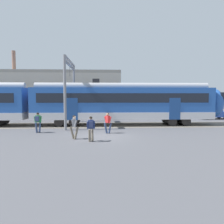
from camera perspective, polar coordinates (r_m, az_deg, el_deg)
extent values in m
plane|color=#515156|center=(16.28, -3.01, -6.37)|extent=(160.00, 160.00, 0.00)
cube|color=slate|center=(24.15, -24.28, -3.26)|extent=(80.00, 4.40, 0.01)
cube|color=silver|center=(22.47, 2.74, -0.74)|extent=(18.00, 3.06, 0.70)
cube|color=#2351A3|center=(22.39, 2.75, 3.22)|extent=(18.00, 3.00, 2.40)
cube|color=black|center=(20.88, 3.16, 3.69)|extent=(16.56, 0.03, 0.90)
cube|color=navy|center=(21.99, 16.09, 0.82)|extent=(1.10, 0.04, 2.10)
cube|color=navy|center=(20.98, -10.42, 0.76)|extent=(1.10, 0.04, 2.10)
cylinder|color=#A4A4A9|center=(22.41, 2.76, 6.75)|extent=(17.64, 0.70, 0.70)
cube|color=black|center=(22.34, -4.21, 8.16)|extent=(0.70, 0.12, 0.40)
cylinder|color=black|center=(23.97, 17.86, -2.07)|extent=(0.90, 2.40, 0.90)
cylinder|color=black|center=(23.51, 14.66, -2.12)|extent=(0.90, 2.40, 0.90)
cylinder|color=black|center=(22.59, -9.70, -2.30)|extent=(0.90, 2.40, 0.90)
cylinder|color=black|center=(22.80, -13.19, -2.29)|extent=(0.90, 2.40, 0.90)
ellipsoid|color=#2351A3|center=(25.19, 24.93, 2.14)|extent=(1.80, 2.85, 2.95)
cube|color=black|center=(25.34, 25.68, 3.49)|extent=(0.40, 2.40, 1.00)
cylinder|color=black|center=(24.61, -27.18, -2.17)|extent=(0.90, 2.40, 0.90)
cylinder|color=navy|center=(18.88, -18.33, -3.79)|extent=(0.18, 0.37, 0.87)
cylinder|color=navy|center=(18.68, -19.15, -3.89)|extent=(0.18, 0.37, 0.87)
cube|color=#2D7F47|center=(18.70, -18.79, -1.69)|extent=(0.38, 0.27, 0.56)
cylinder|color=#2D7F47|center=(18.71, -19.50, -1.86)|extent=(0.11, 0.25, 0.52)
cylinder|color=#2D7F47|center=(18.70, -18.07, -1.82)|extent=(0.11, 0.25, 0.52)
sphere|color=#9E7051|center=(18.68, -18.80, -0.49)|extent=(0.22, 0.22, 0.22)
sphere|color=black|center=(18.66, -18.82, -0.40)|extent=(0.20, 0.20, 0.20)
cube|color=navy|center=(18.53, -18.99, -1.68)|extent=(0.29, 0.18, 0.40)
cylinder|color=#6B6051|center=(15.32, -9.31, -5.46)|extent=(0.37, 0.20, 0.87)
cylinder|color=#6B6051|center=(15.49, -10.38, -5.37)|extent=(0.37, 0.20, 0.87)
cube|color=gray|center=(15.30, -9.88, -2.79)|extent=(0.29, 0.39, 0.56)
cylinder|color=gray|center=(15.52, -10.20, -2.88)|extent=(0.26, 0.13, 0.52)
cylinder|color=gray|center=(15.09, -9.54, -3.07)|extent=(0.26, 0.13, 0.52)
sphere|color=beige|center=(15.26, -9.82, -1.34)|extent=(0.22, 0.22, 0.22)
sphere|color=black|center=(15.26, -9.90, -1.22)|extent=(0.20, 0.20, 0.20)
cylinder|color=#6B6051|center=(14.60, -5.16, -5.90)|extent=(0.17, 0.36, 0.87)
cylinder|color=#6B6051|center=(14.32, -5.87, -6.10)|extent=(0.17, 0.36, 0.87)
cube|color=navy|center=(14.35, -5.53, -3.21)|extent=(0.37, 0.26, 0.56)
cylinder|color=navy|center=(14.28, -6.41, -3.46)|extent=(0.10, 0.25, 0.52)
cylinder|color=navy|center=(14.44, -4.66, -3.36)|extent=(0.10, 0.25, 0.52)
sphere|color=beige|center=(14.33, -5.54, -1.65)|extent=(0.22, 0.22, 0.22)
sphere|color=black|center=(14.30, -5.54, -1.54)|extent=(0.20, 0.20, 0.20)
cube|color=navy|center=(14.17, -5.53, -3.22)|extent=(0.29, 0.17, 0.40)
cylinder|color=navy|center=(17.47, -1.65, -4.21)|extent=(0.38, 0.32, 0.87)
cylinder|color=navy|center=(17.48, -0.55, -4.20)|extent=(0.38, 0.32, 0.87)
cube|color=red|center=(17.38, -1.10, -1.89)|extent=(0.40, 0.43, 0.56)
cylinder|color=red|center=(17.26, -0.46, -2.10)|extent=(0.25, 0.21, 0.52)
cylinder|color=red|center=(17.52, -1.73, -2.01)|extent=(0.25, 0.21, 0.52)
sphere|color=#9E7051|center=(17.33, -1.16, -0.62)|extent=(0.22, 0.22, 0.22)
sphere|color=black|center=(17.34, -1.10, -0.51)|extent=(0.20, 0.20, 0.20)
cube|color=#284799|center=(31.13, 24.97, -0.51)|extent=(4.07, 1.81, 0.68)
cube|color=navy|center=(31.01, 24.76, 0.63)|extent=(1.96, 1.52, 0.56)
cube|color=black|center=(31.50, 26.26, 0.56)|extent=(0.18, 1.37, 0.48)
cylinder|color=black|center=(32.45, 26.15, -0.97)|extent=(0.61, 0.23, 0.60)
cylinder|color=black|center=(31.23, 22.26, -1.04)|extent=(0.61, 0.23, 0.60)
cylinder|color=black|center=(29.87, 23.64, -1.30)|extent=(0.61, 0.23, 0.60)
cylinder|color=gray|center=(19.34, -12.21, 4.89)|extent=(0.24, 0.24, 6.50)
cylinder|color=gray|center=(25.67, -9.88, 4.74)|extent=(0.24, 0.24, 6.50)
cube|color=gray|center=(22.76, -10.99, 12.88)|extent=(0.20, 6.40, 0.16)
cube|color=gray|center=(22.71, -10.98, 11.89)|extent=(0.20, 6.40, 0.16)
cylinder|color=black|center=(22.63, -10.96, 10.38)|extent=(0.03, 0.03, 1.00)
cube|color=#B2A899|center=(31.84, -14.75, 4.10)|extent=(18.30, 5.00, 6.00)
cube|color=gray|center=(32.00, -14.86, 9.84)|extent=(18.30, 5.00, 0.40)
cylinder|color=#8C6656|center=(33.72, -24.26, 11.71)|extent=(0.50, 0.50, 3.20)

